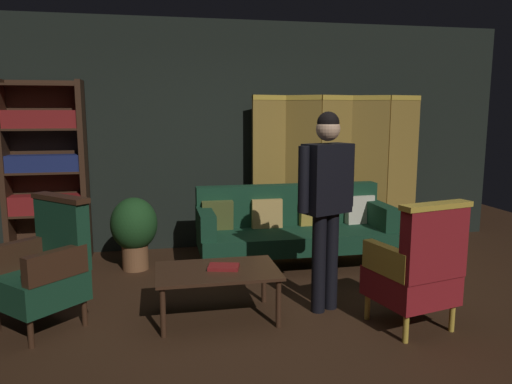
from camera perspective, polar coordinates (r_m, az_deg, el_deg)
ground_plane at (r=4.15m, az=2.26°, el=-14.85°), size 10.00×10.00×0.00m
back_wall at (r=6.20m, az=-3.04°, el=6.53°), size 7.20×0.10×2.80m
folding_screen at (r=6.22m, az=9.28°, el=2.60°), size 2.14×0.36×1.90m
bookshelf at (r=6.04m, az=-23.28°, el=2.53°), size 0.90×0.32×2.05m
velvet_couch at (r=5.48m, az=4.29°, el=-3.83°), size 2.12×0.78×0.88m
coffee_table at (r=4.10m, az=-4.50°, el=-9.58°), size 1.00×0.64×0.42m
armchair_gilt_accent at (r=4.06m, az=18.19°, el=-8.49°), size 0.70×0.69×1.04m
armchair_wing_left at (r=4.24m, az=-23.24°, el=-8.02°), size 0.82×0.82×1.04m
standing_figure at (r=4.14m, az=8.19°, el=-0.15°), size 0.55×0.35×1.70m
potted_plant at (r=5.47m, az=-13.98°, el=-4.11°), size 0.50×0.50×0.79m
book_red_leather at (r=4.10m, az=-3.78°, el=-8.69°), size 0.28×0.23×0.03m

